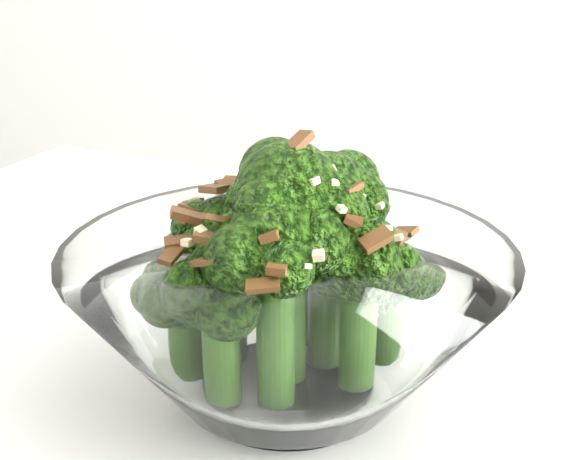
# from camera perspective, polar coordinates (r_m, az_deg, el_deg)

# --- Properties ---
(broccoli_dish) EXTENTS (0.23, 0.23, 0.15)m
(broccoli_dish) POSITION_cam_1_polar(r_m,az_deg,el_deg) (0.45, -0.01, -5.00)
(broccoli_dish) COLOR white
(broccoli_dish) RESTS_ON table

